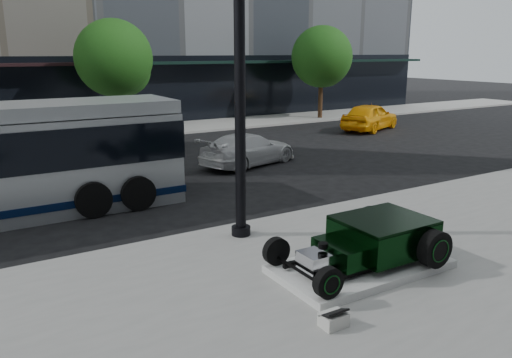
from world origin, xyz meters
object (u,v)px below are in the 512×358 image
hot_rod (375,239)px  lamppost (240,72)px  white_sedan (249,149)px  yellow_taxi (370,117)px

hot_rod → lamppost: size_ratio=0.40×
lamppost → white_sedan: 8.52m
white_sedan → yellow_taxi: 10.93m
lamppost → white_sedan: size_ratio=1.90×
hot_rod → lamppost: lamppost is taller
lamppost → white_sedan: (4.14, 6.72, -3.20)m
lamppost → yellow_taxi: (14.28, 10.78, -3.06)m
hot_rod → white_sedan: white_sedan is taller
white_sedan → hot_rod: bearing=147.3°
white_sedan → yellow_taxi: bearing=-84.9°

